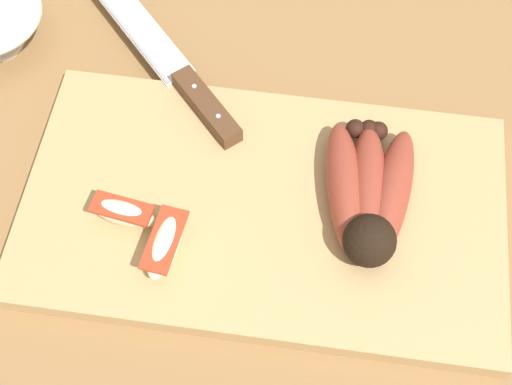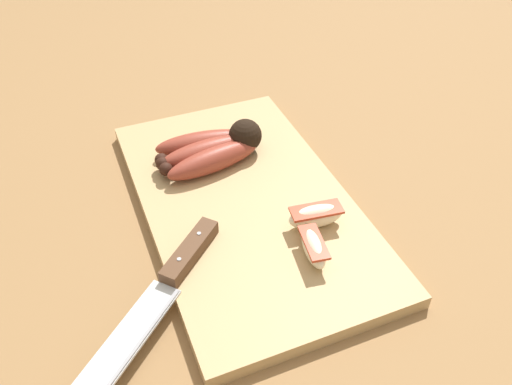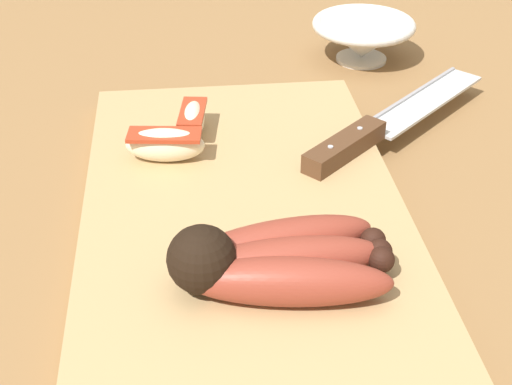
{
  "view_description": "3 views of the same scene",
  "coord_description": "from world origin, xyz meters",
  "px_view_note": "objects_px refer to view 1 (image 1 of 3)",
  "views": [
    {
      "loc": [
        0.04,
        -0.34,
        0.62
      ],
      "look_at": [
        -0.01,
        -0.02,
        0.04
      ],
      "focal_mm": 50.09,
      "sensor_mm": 36.0,
      "label": 1
    },
    {
      "loc": [
        -0.49,
        0.17,
        0.49
      ],
      "look_at": [
        -0.02,
        -0.03,
        0.04
      ],
      "focal_mm": 37.04,
      "sensor_mm": 36.0,
      "label": 2
    },
    {
      "loc": [
        0.5,
        -0.06,
        0.37
      ],
      "look_at": [
        0.02,
        -0.01,
        0.04
      ],
      "focal_mm": 52.72,
      "sensor_mm": 36.0,
      "label": 3
    }
  ],
  "objects_px": {
    "banana_bunch": "(369,194)",
    "chefs_knife": "(182,77)",
    "apple_wedge_near": "(165,244)",
    "apple_wedge_middle": "(123,213)"
  },
  "relations": [
    {
      "from": "banana_bunch",
      "to": "apple_wedge_near",
      "type": "bearing_deg",
      "value": -156.79
    },
    {
      "from": "apple_wedge_near",
      "to": "apple_wedge_middle",
      "type": "relative_size",
      "value": 1.12
    },
    {
      "from": "banana_bunch",
      "to": "chefs_knife",
      "type": "height_order",
      "value": "banana_bunch"
    },
    {
      "from": "apple_wedge_near",
      "to": "apple_wedge_middle",
      "type": "height_order",
      "value": "apple_wedge_near"
    },
    {
      "from": "chefs_knife",
      "to": "apple_wedge_middle",
      "type": "relative_size",
      "value": 3.49
    },
    {
      "from": "chefs_knife",
      "to": "apple_wedge_middle",
      "type": "height_order",
      "value": "apple_wedge_middle"
    },
    {
      "from": "apple_wedge_middle",
      "to": "apple_wedge_near",
      "type": "bearing_deg",
      "value": -30.09
    },
    {
      "from": "chefs_knife",
      "to": "apple_wedge_near",
      "type": "bearing_deg",
      "value": -82.88
    },
    {
      "from": "apple_wedge_middle",
      "to": "chefs_knife",
      "type": "bearing_deg",
      "value": 83.02
    },
    {
      "from": "banana_bunch",
      "to": "apple_wedge_near",
      "type": "relative_size",
      "value": 2.19
    }
  ]
}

